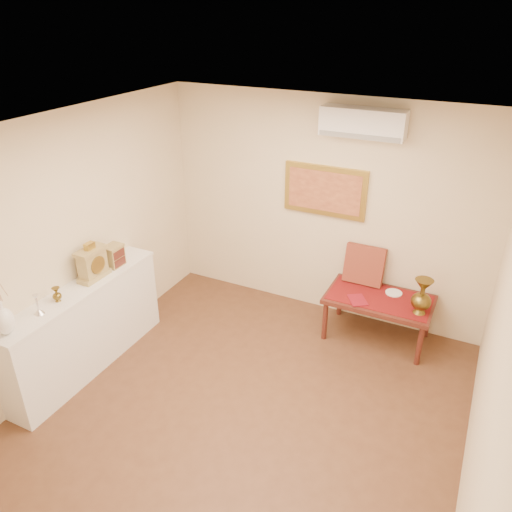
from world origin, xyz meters
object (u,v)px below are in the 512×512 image
Objects in this scene: display_ledge at (86,328)px; mantel_clock at (93,263)px; low_table at (379,303)px; brass_urn_tall at (422,293)px; wooden_chest at (114,256)px.

mantel_clock is at bearing 88.92° from display_ledge.
low_table is at bearing 35.10° from display_ledge.
brass_urn_tall is 0.57m from low_table.
wooden_chest reaches higher than brass_urn_tall.
mantel_clock reaches higher than display_ledge.
mantel_clock is at bearing -154.11° from brass_urn_tall.
wooden_chest is (-3.12, -1.21, 0.30)m from brass_urn_tall.
wooden_chest is (0.01, 0.31, -0.05)m from mantel_clock.
brass_urn_tall is 3.36m from wooden_chest.
wooden_chest is 3.04m from low_table.
mantel_clock is (-3.13, -1.52, 0.35)m from brass_urn_tall.
display_ledge is 0.82m from wooden_chest.
mantel_clock reaches higher than low_table.
display_ledge is 1.68× the size of low_table.
mantel_clock is 0.34× the size of low_table.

